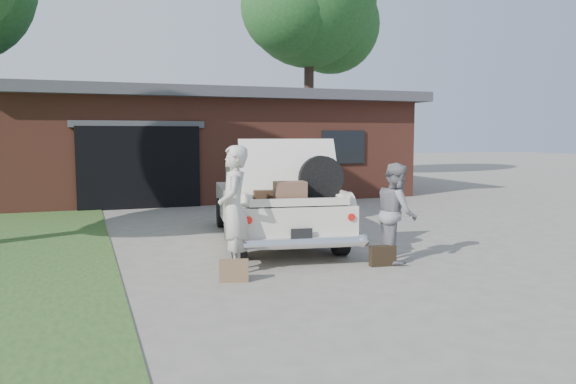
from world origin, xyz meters
name	(u,v)px	position (x,y,z in m)	size (l,w,h in m)	color
ground	(302,271)	(0.00, 0.00, 0.00)	(90.00, 90.00, 0.00)	gray
house	(204,144)	(0.98, 11.47, 1.67)	(12.80, 7.80, 3.30)	brown
tree_right	(311,8)	(6.87, 16.28, 7.60)	(6.87, 5.97, 10.93)	#38281E
sedan	(274,202)	(0.42, 2.52, 0.72)	(2.60, 5.11, 1.90)	silver
woman_left	(234,209)	(-0.94, 0.29, 0.91)	(0.67, 0.44, 1.82)	beige
woman_right	(397,212)	(1.61, 0.10, 0.77)	(0.75, 0.59, 1.55)	gray
suitcase_left	(234,271)	(-1.07, -0.21, 0.15)	(0.39, 0.12, 0.30)	brown
suitcase_right	(383,256)	(1.27, -0.09, 0.15)	(0.40, 0.13, 0.31)	black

